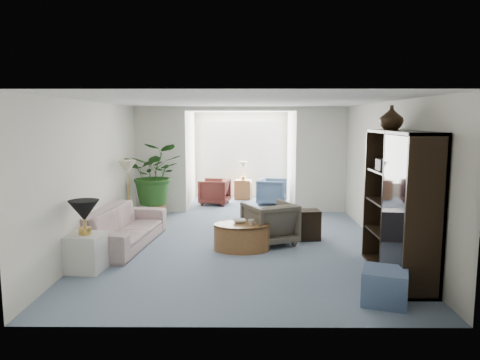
{
  "coord_description": "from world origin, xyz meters",
  "views": [
    {
      "loc": [
        0.05,
        -7.52,
        2.2
      ],
      "look_at": [
        0.0,
        0.6,
        1.1
      ],
      "focal_mm": 33.57,
      "sensor_mm": 36.0,
      "label": 1
    }
  ],
  "objects_px": {
    "coffee_table": "(242,237)",
    "side_table_dark": "(307,225)",
    "ottoman": "(385,286)",
    "coffee_bowl": "(239,221)",
    "sunroom_chair_maroon": "(214,192)",
    "end_table": "(86,253)",
    "floor_lamp": "(128,167)",
    "sunroom_chair_blue": "(272,192)",
    "table_lamp": "(84,211)",
    "sunroom_table": "(243,190)",
    "plant_pot": "(156,211)",
    "sofa": "(124,227)",
    "coffee_cup": "(251,222)",
    "framed_picture": "(388,150)",
    "cabinet_urn": "(391,118)",
    "wingback_chair": "(270,223)",
    "entertainment_cabinet": "(399,205)"
  },
  "relations": [
    {
      "from": "ottoman",
      "to": "sunroom_chair_maroon",
      "type": "relative_size",
      "value": 0.71
    },
    {
      "from": "table_lamp",
      "to": "plant_pot",
      "type": "xyz_separation_m",
      "value": [
        0.35,
        3.5,
        -0.74
      ]
    },
    {
      "from": "wingback_chair",
      "to": "cabinet_urn",
      "type": "distance_m",
      "value": 2.76
    },
    {
      "from": "floor_lamp",
      "to": "ottoman",
      "type": "xyz_separation_m",
      "value": [
        4.02,
        -3.7,
        -1.04
      ]
    },
    {
      "from": "coffee_table",
      "to": "coffee_bowl",
      "type": "distance_m",
      "value": 0.28
    },
    {
      "from": "entertainment_cabinet",
      "to": "cabinet_urn",
      "type": "bearing_deg",
      "value": 90.0
    },
    {
      "from": "sofa",
      "to": "coffee_cup",
      "type": "height_order",
      "value": "sofa"
    },
    {
      "from": "floor_lamp",
      "to": "side_table_dark",
      "type": "height_order",
      "value": "floor_lamp"
    },
    {
      "from": "sofa",
      "to": "table_lamp",
      "type": "height_order",
      "value": "table_lamp"
    },
    {
      "from": "sunroom_chair_maroon",
      "to": "coffee_bowl",
      "type": "bearing_deg",
      "value": 20.36
    },
    {
      "from": "coffee_bowl",
      "to": "entertainment_cabinet",
      "type": "relative_size",
      "value": 0.11
    },
    {
      "from": "framed_picture",
      "to": "sunroom_chair_blue",
      "type": "height_order",
      "value": "framed_picture"
    },
    {
      "from": "framed_picture",
      "to": "plant_pot",
      "type": "distance_m",
      "value": 5.2
    },
    {
      "from": "coffee_table",
      "to": "sofa",
      "type": "bearing_deg",
      "value": 172.32
    },
    {
      "from": "framed_picture",
      "to": "sunroom_chair_blue",
      "type": "bearing_deg",
      "value": 111.91
    },
    {
      "from": "sunroom_chair_maroon",
      "to": "cabinet_urn",
      "type": "bearing_deg",
      "value": 41.73
    },
    {
      "from": "cabinet_urn",
      "to": "sunroom_table",
      "type": "bearing_deg",
      "value": 111.07
    },
    {
      "from": "sofa",
      "to": "floor_lamp",
      "type": "xyz_separation_m",
      "value": [
        -0.22,
        1.22,
        0.92
      ]
    },
    {
      "from": "side_table_dark",
      "to": "cabinet_urn",
      "type": "height_order",
      "value": "cabinet_urn"
    },
    {
      "from": "sunroom_chair_maroon",
      "to": "floor_lamp",
      "type": "bearing_deg",
      "value": -19.82
    },
    {
      "from": "coffee_cup",
      "to": "sunroom_chair_maroon",
      "type": "height_order",
      "value": "sunroom_chair_maroon"
    },
    {
      "from": "coffee_table",
      "to": "side_table_dark",
      "type": "distance_m",
      "value": 1.38
    },
    {
      "from": "wingback_chair",
      "to": "plant_pot",
      "type": "bearing_deg",
      "value": -65.85
    },
    {
      "from": "floor_lamp",
      "to": "sunroom_table",
      "type": "xyz_separation_m",
      "value": [
        2.31,
        3.39,
        -0.98
      ]
    },
    {
      "from": "end_table",
      "to": "sunroom_chair_maroon",
      "type": "distance_m",
      "value": 5.43
    },
    {
      "from": "floor_lamp",
      "to": "sunroom_chair_maroon",
      "type": "distance_m",
      "value": 3.2
    },
    {
      "from": "sofa",
      "to": "coffee_bowl",
      "type": "xyz_separation_m",
      "value": [
        2.02,
        -0.18,
        0.15
      ]
    },
    {
      "from": "coffee_cup",
      "to": "cabinet_urn",
      "type": "distance_m",
      "value": 2.75
    },
    {
      "from": "sunroom_chair_maroon",
      "to": "end_table",
      "type": "bearing_deg",
      "value": -5.7
    },
    {
      "from": "sunroom_table",
      "to": "floor_lamp",
      "type": "bearing_deg",
      "value": -124.34
    },
    {
      "from": "sofa",
      "to": "ottoman",
      "type": "xyz_separation_m",
      "value": [
        3.8,
        -2.48,
        -0.13
      ]
    },
    {
      "from": "end_table",
      "to": "side_table_dark",
      "type": "xyz_separation_m",
      "value": [
        3.47,
        1.76,
        0.0
      ]
    },
    {
      "from": "sunroom_chair_maroon",
      "to": "ottoman",
      "type": "bearing_deg",
      "value": 32.0
    },
    {
      "from": "sofa",
      "to": "sunroom_table",
      "type": "xyz_separation_m",
      "value": [
        2.1,
        4.61,
        -0.06
      ]
    },
    {
      "from": "sofa",
      "to": "end_table",
      "type": "relative_size",
      "value": 4.16
    },
    {
      "from": "ottoman",
      "to": "sunroom_chair_maroon",
      "type": "bearing_deg",
      "value": 111.15
    },
    {
      "from": "coffee_bowl",
      "to": "wingback_chair",
      "type": "distance_m",
      "value": 0.62
    },
    {
      "from": "side_table_dark",
      "to": "entertainment_cabinet",
      "type": "distance_m",
      "value": 2.3
    },
    {
      "from": "side_table_dark",
      "to": "ottoman",
      "type": "relative_size",
      "value": 1.06
    },
    {
      "from": "end_table",
      "to": "entertainment_cabinet",
      "type": "xyz_separation_m",
      "value": [
        4.47,
        -0.18,
        0.75
      ]
    },
    {
      "from": "sofa",
      "to": "coffee_table",
      "type": "relative_size",
      "value": 2.4
    },
    {
      "from": "floor_lamp",
      "to": "coffee_table",
      "type": "height_order",
      "value": "floor_lamp"
    },
    {
      "from": "sofa",
      "to": "plant_pot",
      "type": "bearing_deg",
      "value": 2.31
    },
    {
      "from": "framed_picture",
      "to": "coffee_bowl",
      "type": "height_order",
      "value": "framed_picture"
    },
    {
      "from": "coffee_cup",
      "to": "wingback_chair",
      "type": "height_order",
      "value": "wingback_chair"
    },
    {
      "from": "side_table_dark",
      "to": "wingback_chair",
      "type": "bearing_deg",
      "value": -156.8
    },
    {
      "from": "ottoman",
      "to": "coffee_bowl",
      "type": "bearing_deg",
      "value": 127.63
    },
    {
      "from": "end_table",
      "to": "coffee_bowl",
      "type": "xyz_separation_m",
      "value": [
        2.22,
        1.17,
        0.2
      ]
    },
    {
      "from": "sunroom_chair_blue",
      "to": "table_lamp",
      "type": "bearing_deg",
      "value": 160.51
    },
    {
      "from": "coffee_table",
      "to": "sunroom_chair_maroon",
      "type": "relative_size",
      "value": 1.3
    }
  ]
}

